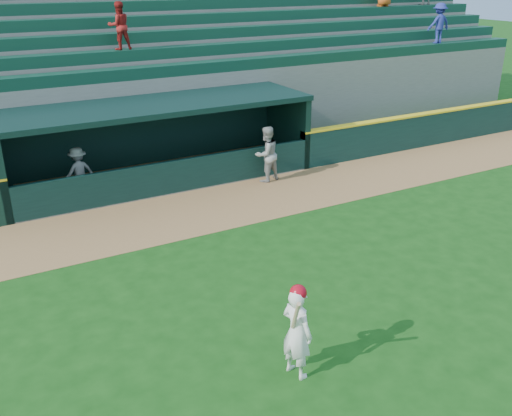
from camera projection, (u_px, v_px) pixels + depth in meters
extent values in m
plane|color=#134010|center=(294.00, 293.00, 11.66)|extent=(120.00, 120.00, 0.00)
cube|color=olive|center=(197.00, 211.00, 15.61)|extent=(40.00, 3.00, 0.01)
cube|color=black|center=(469.00, 123.00, 22.20)|extent=(15.50, 0.30, 1.20)
cube|color=yellow|center=(471.00, 107.00, 21.96)|extent=(15.50, 0.32, 0.06)
imported|color=gray|center=(266.00, 154.00, 17.53)|extent=(0.96, 0.82, 1.73)
imported|color=#A1A19C|center=(79.00, 171.00, 16.50)|extent=(1.03, 0.75, 1.43)
cube|color=slate|center=(161.00, 180.00, 17.86)|extent=(9.00, 2.60, 0.04)
cube|color=black|center=(287.00, 127.00, 19.49)|extent=(0.20, 2.60, 2.30)
cube|color=black|center=(145.00, 135.00, 18.47)|extent=(9.40, 0.20, 2.30)
cube|color=black|center=(156.00, 105.00, 16.95)|extent=(9.40, 2.80, 0.16)
cube|color=black|center=(175.00, 177.00, 16.69)|extent=(9.00, 0.16, 1.00)
cube|color=brown|center=(152.00, 166.00, 18.41)|extent=(8.40, 0.45, 0.10)
cube|color=slate|center=(139.00, 123.00, 18.77)|extent=(34.00, 0.85, 2.91)
cube|color=#0F3828|center=(136.00, 73.00, 18.05)|extent=(34.00, 0.60, 0.36)
cube|color=slate|center=(131.00, 111.00, 19.37)|extent=(34.00, 0.85, 3.36)
cube|color=#0F3828|center=(127.00, 55.00, 18.56)|extent=(34.00, 0.60, 0.36)
cube|color=slate|center=(123.00, 99.00, 19.97)|extent=(34.00, 0.85, 3.81)
cube|color=#0F3828|center=(118.00, 38.00, 19.07)|extent=(34.00, 0.60, 0.36)
cube|color=slate|center=(115.00, 89.00, 20.57)|extent=(34.00, 0.85, 4.26)
cube|color=#0F3828|center=(110.00, 22.00, 19.58)|extent=(34.00, 0.60, 0.36)
cube|color=slate|center=(108.00, 79.00, 21.17)|extent=(34.00, 0.85, 4.71)
cube|color=#0F3828|center=(102.00, 7.00, 20.09)|extent=(34.00, 0.60, 0.36)
cube|color=slate|center=(101.00, 70.00, 21.76)|extent=(34.00, 0.85, 5.16)
cube|color=slate|center=(95.00, 61.00, 22.36)|extent=(34.00, 0.85, 5.61)
cube|color=slate|center=(91.00, 59.00, 22.83)|extent=(34.50, 0.30, 5.61)
imported|color=maroon|center=(119.00, 26.00, 18.14)|extent=(0.73, 0.57, 1.48)
imported|color=navy|center=(439.00, 23.00, 23.52)|extent=(1.07, 0.66, 1.59)
imported|color=white|center=(297.00, 332.00, 9.03)|extent=(0.52, 0.66, 1.59)
sphere|color=#A90918|center=(298.00, 293.00, 8.75)|extent=(0.27, 0.27, 0.27)
cylinder|color=#CFAD85|center=(296.00, 316.00, 8.58)|extent=(0.26, 0.48, 0.76)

